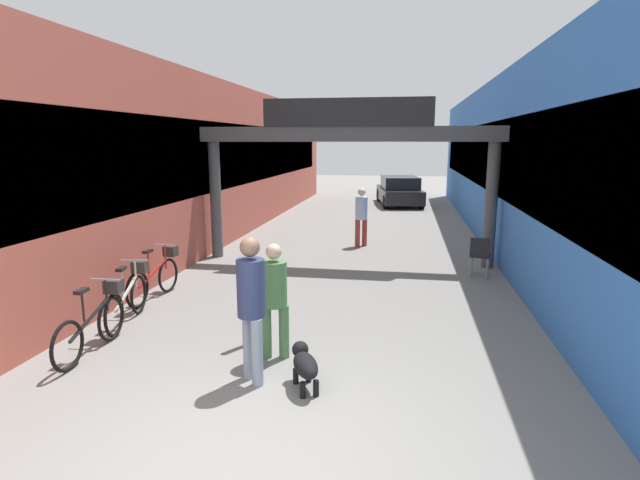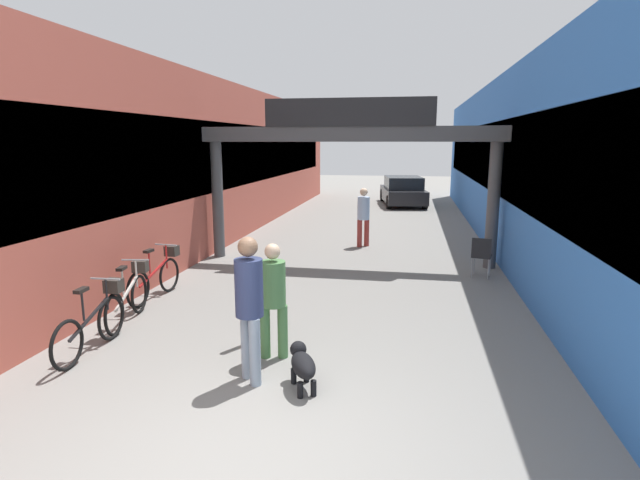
# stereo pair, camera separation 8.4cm
# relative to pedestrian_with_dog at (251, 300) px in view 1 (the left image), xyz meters

# --- Properties ---
(ground_plane) EXTENTS (80.00, 80.00, 0.00)m
(ground_plane) POSITION_rel_pedestrian_with_dog_xyz_m (0.40, -1.53, -1.05)
(ground_plane) COLOR gray
(storefront_left) EXTENTS (3.00, 26.00, 4.58)m
(storefront_left) POSITION_rel_pedestrian_with_dog_xyz_m (-4.69, 9.47, 1.24)
(storefront_left) COLOR #B25142
(storefront_left) RESTS_ON ground_plane
(storefront_right) EXTENTS (3.00, 26.00, 4.58)m
(storefront_right) POSITION_rel_pedestrian_with_dog_xyz_m (5.49, 9.47, 1.24)
(storefront_right) COLOR blue
(storefront_right) RESTS_ON ground_plane
(arcade_sign_gateway) EXTENTS (7.40, 0.47, 3.91)m
(arcade_sign_gateway) POSITION_rel_pedestrian_with_dog_xyz_m (0.40, 6.43, 1.70)
(arcade_sign_gateway) COLOR #4C4C4F
(arcade_sign_gateway) RESTS_ON ground_plane
(pedestrian_with_dog) EXTENTS (0.48, 0.48, 1.82)m
(pedestrian_with_dog) POSITION_rel_pedestrian_with_dog_xyz_m (0.00, 0.00, 0.00)
(pedestrian_with_dog) COLOR #8C9EB2
(pedestrian_with_dog) RESTS_ON ground_plane
(pedestrian_companion) EXTENTS (0.40, 0.40, 1.60)m
(pedestrian_companion) POSITION_rel_pedestrian_with_dog_xyz_m (0.09, 0.72, -0.15)
(pedestrian_companion) COLOR #4C7F47
(pedestrian_companion) RESTS_ON ground_plane
(pedestrian_carrying_crate) EXTENTS (0.48, 0.48, 1.65)m
(pedestrian_carrying_crate) POSITION_rel_pedestrian_with_dog_xyz_m (0.59, 8.34, -0.11)
(pedestrian_carrying_crate) COLOR #99332D
(pedestrian_carrying_crate) RESTS_ON ground_plane
(dog_on_leash) EXTENTS (0.50, 0.71, 0.50)m
(dog_on_leash) POSITION_rel_pedestrian_with_dog_xyz_m (0.66, -0.05, -0.74)
(dog_on_leash) COLOR black
(dog_on_leash) RESTS_ON ground_plane
(bicycle_black_nearest) EXTENTS (0.46, 1.69, 0.98)m
(bicycle_black_nearest) POSITION_rel_pedestrian_with_dog_xyz_m (-2.46, 0.50, -0.62)
(bicycle_black_nearest) COLOR black
(bicycle_black_nearest) RESTS_ON ground_plane
(bicycle_silver_second) EXTENTS (0.46, 1.68, 0.98)m
(bicycle_silver_second) POSITION_rel_pedestrian_with_dog_xyz_m (-2.62, 1.67, -0.62)
(bicycle_silver_second) COLOR black
(bicycle_silver_second) RESTS_ON ground_plane
(bicycle_red_third) EXTENTS (0.46, 1.69, 0.98)m
(bicycle_red_third) POSITION_rel_pedestrian_with_dog_xyz_m (-2.79, 2.94, -0.62)
(bicycle_red_third) COLOR black
(bicycle_red_third) RESTS_ON ground_plane
(bollard_post_metal) EXTENTS (0.10, 0.10, 1.10)m
(bollard_post_metal) POSITION_rel_pedestrian_with_dog_xyz_m (-0.41, 1.08, -0.50)
(bollard_post_metal) COLOR gray
(bollard_post_metal) RESTS_ON ground_plane
(cafe_chair_black_nearer) EXTENTS (0.49, 0.49, 0.89)m
(cafe_chair_black_nearer) POSITION_rel_pedestrian_with_dog_xyz_m (3.42, 5.47, -0.51)
(cafe_chair_black_nearer) COLOR gray
(cafe_chair_black_nearer) RESTS_ON ground_plane
(parked_car_black) EXTENTS (2.33, 4.22, 1.33)m
(parked_car_black) POSITION_rel_pedestrian_with_dog_xyz_m (1.52, 18.08, -0.41)
(parked_car_black) COLOR black
(parked_car_black) RESTS_ON ground_plane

